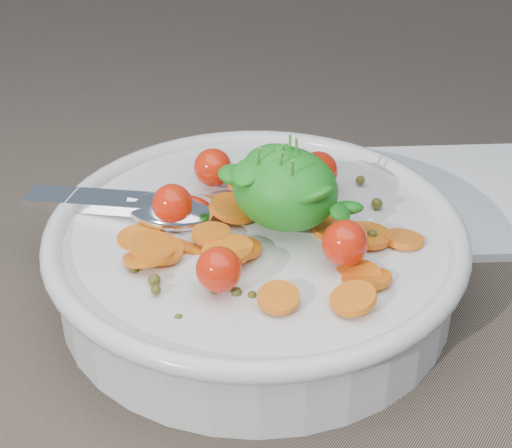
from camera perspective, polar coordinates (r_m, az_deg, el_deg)
The scene contains 3 objects.
ground at distance 0.51m, azimuth -1.36°, elevation -5.55°, with size 6.00×6.00×0.00m, color #6F5E4F.
bowl at distance 0.50m, azimuth 0.02°, elevation -2.14°, with size 0.28×0.26×0.11m.
napkin at distance 0.62m, azimuth 12.73°, elevation 1.83°, with size 0.18×0.16×0.01m, color white.
Camera 1 is at (0.23, -0.32, 0.32)m, focal length 55.00 mm.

